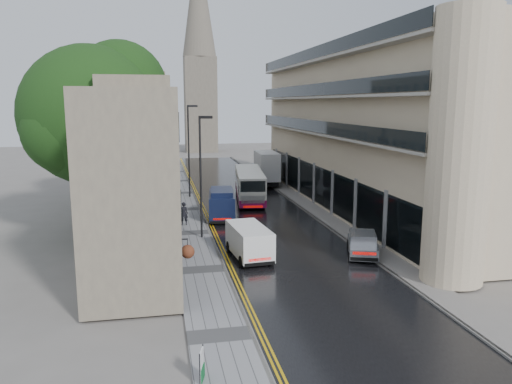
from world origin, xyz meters
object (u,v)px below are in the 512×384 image
object	(u,v)px
pedestrian	(184,214)
lamp_post_near	(201,178)
navy_van	(210,208)
tree_near	(92,139)
white_lorry	(259,170)
tree_far	(113,137)
estate_sign	(202,365)
white_van	(242,250)
lamp_post_far	(189,152)
silver_hatchback	(351,249)
cream_bus	(239,191)

from	to	relation	value
pedestrian	lamp_post_near	xyz separation A→B (m)	(1.03, -3.80, 3.31)
lamp_post_near	navy_van	bearing A→B (deg)	98.06
tree_near	navy_van	world-z (taller)	tree_near
white_lorry	navy_van	distance (m)	17.59
tree_near	tree_far	xyz separation A→B (m)	(0.30, 13.00, -0.72)
tree_near	lamp_post_near	distance (m)	8.03
navy_van	estate_sign	size ratio (longest dim) A/B	4.70
white_lorry	white_van	bearing A→B (deg)	-101.02
white_van	white_lorry	bearing A→B (deg)	70.91
tree_near	tree_far	world-z (taller)	tree_near
white_lorry	lamp_post_near	world-z (taller)	lamp_post_near
tree_near	white_van	bearing A→B (deg)	-44.46
pedestrian	lamp_post_far	size ratio (longest dim) A/B	0.20
white_van	lamp_post_far	bearing A→B (deg)	88.61
navy_van	lamp_post_near	xyz separation A→B (m)	(-1.05, -4.20, 3.02)
silver_hatchback	lamp_post_far	bearing A→B (deg)	129.67
lamp_post_near	silver_hatchback	bearing A→B (deg)	-17.19
silver_hatchback	lamp_post_far	distance (m)	24.18
white_lorry	estate_sign	size ratio (longest dim) A/B	6.88
tree_far	cream_bus	distance (m)	13.20
navy_van	lamp_post_near	world-z (taller)	lamp_post_near
tree_near	estate_sign	size ratio (longest dim) A/B	12.84
tree_far	pedestrian	world-z (taller)	tree_far
white_van	pedestrian	xyz separation A→B (m)	(-2.76, 10.46, -0.01)
tree_far	lamp_post_near	size ratio (longest dim) A/B	1.48
lamp_post_far	estate_sign	size ratio (longest dim) A/B	8.39
cream_bus	navy_van	world-z (taller)	cream_bus
lamp_post_near	lamp_post_far	size ratio (longest dim) A/B	0.93
tree_near	pedestrian	distance (m)	8.75
lamp_post_near	estate_sign	world-z (taller)	lamp_post_near
white_lorry	pedestrian	xyz separation A→B (m)	(-9.35, -16.39, -0.95)
cream_bus	pedestrian	bearing A→B (deg)	-121.95
tree_far	silver_hatchback	world-z (taller)	tree_far
lamp_post_near	pedestrian	bearing A→B (deg)	127.37
white_lorry	lamp_post_far	xyz separation A→B (m)	(-8.11, -4.62, 2.69)
tree_near	pedestrian	size ratio (longest dim) A/B	7.64
tree_far	navy_van	size ratio (longest dim) A/B	2.45
tree_near	white_lorry	distance (m)	24.34
cream_bus	navy_van	xyz separation A→B (m)	(-3.37, -6.33, -0.16)
silver_hatchback	estate_sign	distance (m)	15.32
cream_bus	lamp_post_far	distance (m)	7.31
white_lorry	navy_van	world-z (taller)	white_lorry
lamp_post_far	white_van	bearing A→B (deg)	-83.02
lamp_post_near	lamp_post_far	xyz separation A→B (m)	(0.21, 15.58, 0.32)
lamp_post_near	lamp_post_far	world-z (taller)	lamp_post_far
white_lorry	lamp_post_near	bearing A→B (deg)	-109.61
white_van	pedestrian	bearing A→B (deg)	99.48
tree_far	lamp_post_far	world-z (taller)	tree_far
cream_bus	white_van	world-z (taller)	cream_bus
lamp_post_near	estate_sign	size ratio (longest dim) A/B	7.79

